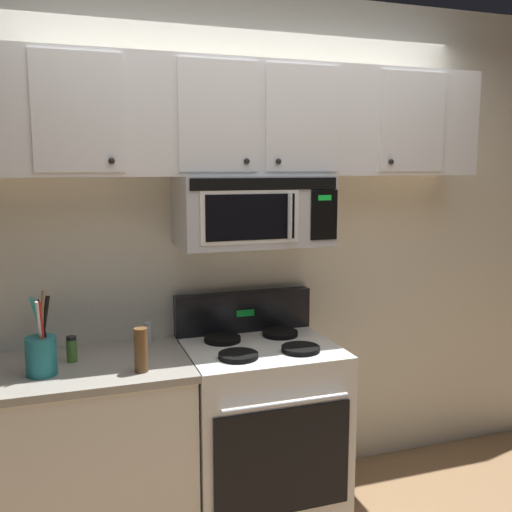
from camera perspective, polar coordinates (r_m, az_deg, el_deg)
name	(u,v)px	position (r m, az deg, el deg)	size (l,w,h in m)	color
back_wall	(239,248)	(3.17, -1.74, 0.79)	(5.20, 0.10, 2.70)	silver
stove_range	(260,426)	(3.09, 0.41, -16.55)	(0.76, 0.69, 1.12)	white
over_range_microwave	(253,211)	(2.91, -0.33, 4.52)	(0.76, 0.43, 0.35)	#B7BABF
upper_cabinets	(251,120)	(2.94, -0.52, 13.33)	(2.50, 0.36, 0.55)	silver
counter_segment	(92,455)	(2.97, -16.00, -18.43)	(0.93, 0.65, 0.90)	white
utensil_crock_teal	(41,353)	(2.68, -20.53, -9.01)	(0.13, 0.14, 0.37)	teal
salt_shaker	(148,333)	(3.02, -10.70, -7.52)	(0.04, 0.04, 0.11)	white
pepper_mill	(141,350)	(2.60, -11.34, -9.13)	(0.06, 0.06, 0.20)	brown
spice_jar	(72,349)	(2.82, -17.82, -8.79)	(0.05, 0.05, 0.12)	#4C7F33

